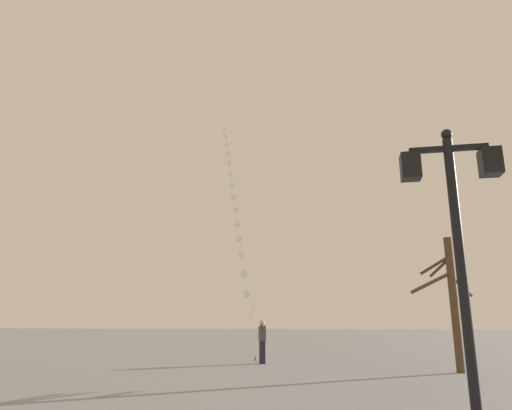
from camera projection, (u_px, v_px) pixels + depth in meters
The scene contains 5 objects.
ground_plane at pixel (315, 362), 19.55m from camera, with size 160.00×160.00×0.00m, color gray.
twin_lantern_lamp_post at pixel (455, 217), 6.62m from camera, with size 1.40×0.28×4.48m.
kite_train at pixel (234, 199), 29.60m from camera, with size 5.44×13.46×17.21m.
kite_flyer at pixel (262, 340), 18.79m from camera, with size 0.37×0.62×1.71m.
bare_tree at pixel (452, 299), 15.88m from camera, with size 2.19×1.20×4.55m.
Camera 1 is at (1.45, -0.68, 1.67)m, focal length 32.32 mm.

